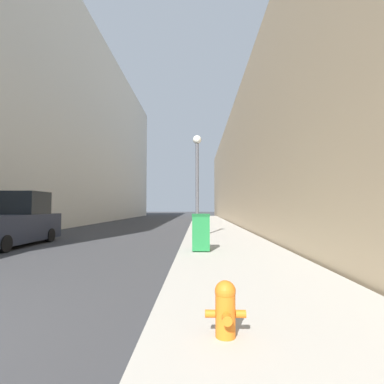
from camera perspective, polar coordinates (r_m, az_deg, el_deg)
sidewalk_right at (r=20.68m, az=4.57°, el=-7.24°), size 3.80×60.00×0.16m
building_left_glass at (r=33.84m, az=-28.00°, el=11.57°), size 12.00×60.00×19.81m
building_right_stone at (r=30.28m, az=18.93°, el=4.56°), size 12.00×60.00×10.98m
fire_hydrant at (r=3.74m, az=6.38°, el=-21.02°), size 0.47×0.36×0.65m
trash_bin at (r=10.32m, az=1.70°, el=-7.61°), size 0.60×0.63×1.27m
lamppost at (r=15.04m, az=0.98°, el=2.93°), size 0.43×0.43×5.12m
pickup_truck at (r=15.01m, az=-31.40°, el=-5.10°), size 2.24×5.37×2.36m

